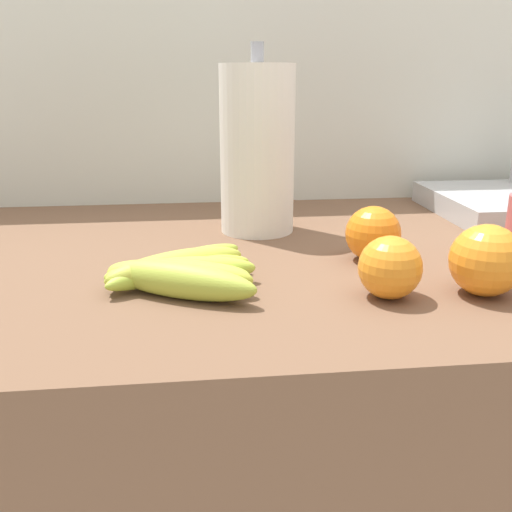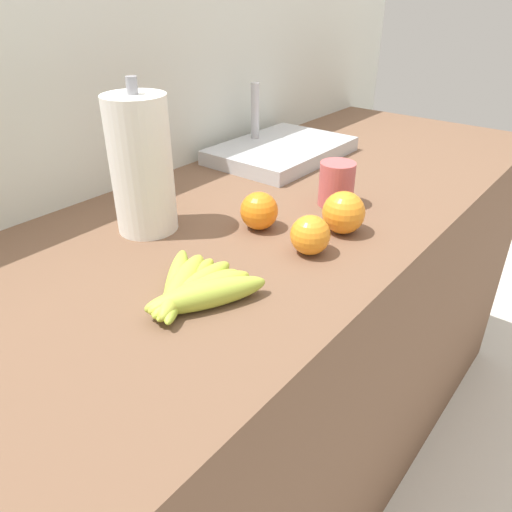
# 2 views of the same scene
# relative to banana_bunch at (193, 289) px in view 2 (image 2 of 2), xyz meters

# --- Properties ---
(ground_plane) EXTENTS (6.00, 6.00, 0.00)m
(ground_plane) POSITION_rel_banana_bunch_xyz_m (0.40, 0.13, -0.91)
(ground_plane) COLOR beige
(counter) EXTENTS (1.88, 0.69, 0.89)m
(counter) POSITION_rel_banana_bunch_xyz_m (0.40, 0.13, -0.46)
(counter) COLOR brown
(counter) RESTS_ON ground
(wall_back) EXTENTS (2.28, 0.06, 1.30)m
(wall_back) POSITION_rel_banana_bunch_xyz_m (0.40, 0.50, -0.26)
(wall_back) COLOR silver
(wall_back) RESTS_ON ground
(banana_bunch) EXTENTS (0.19, 0.21, 0.04)m
(banana_bunch) POSITION_rel_banana_bunch_xyz_m (0.00, 0.00, 0.00)
(banana_bunch) COLOR #A8BD3F
(banana_bunch) RESTS_ON counter
(orange_right) EXTENTS (0.07, 0.07, 0.07)m
(orange_right) POSITION_rel_banana_bunch_xyz_m (0.24, -0.06, 0.02)
(orange_right) COLOR orange
(orange_right) RESTS_ON counter
(orange_center) EXTENTS (0.08, 0.08, 0.08)m
(orange_center) POSITION_rel_banana_bunch_xyz_m (0.26, 0.08, 0.02)
(orange_center) COLOR orange
(orange_center) RESTS_ON counter
(orange_far_right) EXTENTS (0.08, 0.08, 0.08)m
(orange_far_right) POSITION_rel_banana_bunch_xyz_m (0.35, -0.06, 0.02)
(orange_far_right) COLOR orange
(orange_far_right) RESTS_ON counter
(paper_towel_roll) EXTENTS (0.12, 0.12, 0.29)m
(paper_towel_roll) POSITION_rel_banana_bunch_xyz_m (0.12, 0.25, 0.11)
(paper_towel_roll) COLOR white
(paper_towel_roll) RESTS_ON counter
(sink_basin) EXTENTS (0.39, 0.27, 0.19)m
(sink_basin) POSITION_rel_banana_bunch_xyz_m (0.65, 0.31, 0.00)
(sink_basin) COLOR #B7BABF
(sink_basin) RESTS_ON counter
(mug) EXTENTS (0.08, 0.08, 0.10)m
(mug) POSITION_rel_banana_bunch_xyz_m (0.46, 0.02, 0.03)
(mug) COLOR #BF5657
(mug) RESTS_ON counter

